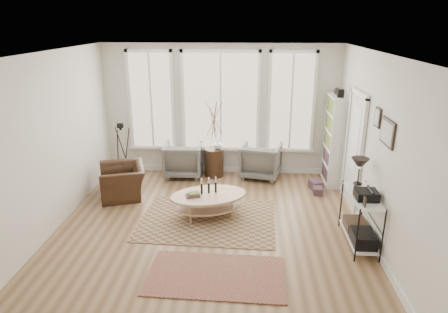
# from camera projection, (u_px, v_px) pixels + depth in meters

# --- Properties ---
(room) EXTENTS (5.50, 5.54, 2.90)m
(room) POSITION_uv_depth(u_px,v_px,m) (211.00, 149.00, 6.32)
(room) COLOR #926E4B
(room) RESTS_ON ground
(bay_window) EXTENTS (4.14, 0.12, 2.24)m
(bay_window) POSITION_uv_depth(u_px,v_px,m) (221.00, 104.00, 8.80)
(bay_window) COLOR tan
(bay_window) RESTS_ON ground
(door) EXTENTS (0.09, 1.06, 2.22)m
(door) POSITION_uv_depth(u_px,v_px,m) (354.00, 148.00, 7.34)
(door) COLOR silver
(door) RESTS_ON ground
(bookcase) EXTENTS (0.31, 0.85, 2.06)m
(bookcase) POSITION_uv_depth(u_px,v_px,m) (334.00, 140.00, 8.41)
(bookcase) COLOR white
(bookcase) RESTS_ON ground
(low_shelf) EXTENTS (0.38, 1.08, 1.30)m
(low_shelf) POSITION_uv_depth(u_px,v_px,m) (361.00, 214.00, 6.18)
(low_shelf) COLOR white
(low_shelf) RESTS_ON ground
(wall_art) EXTENTS (0.04, 0.88, 0.44)m
(wall_art) POSITION_uv_depth(u_px,v_px,m) (385.00, 128.00, 5.75)
(wall_art) COLOR black
(wall_art) RESTS_ON ground
(rug_main) EXTENTS (2.42, 1.86, 0.01)m
(rug_main) POSITION_uv_depth(u_px,v_px,m) (208.00, 220.00, 7.06)
(rug_main) COLOR brown
(rug_main) RESTS_ON ground
(rug_runner) EXTENTS (1.94, 1.13, 0.01)m
(rug_runner) POSITION_uv_depth(u_px,v_px,m) (216.00, 275.00, 5.52)
(rug_runner) COLOR maroon
(rug_runner) RESTS_ON ground
(coffee_table) EXTENTS (1.55, 1.24, 0.62)m
(coffee_table) POSITION_uv_depth(u_px,v_px,m) (208.00, 199.00, 7.10)
(coffee_table) COLOR tan
(coffee_table) RESTS_ON ground
(armchair_left) EXTENTS (0.84, 0.86, 0.77)m
(armchair_left) POSITION_uv_depth(u_px,v_px,m) (184.00, 159.00, 8.98)
(armchair_left) COLOR slate
(armchair_left) RESTS_ON ground
(armchair_right) EXTENTS (1.00, 1.01, 0.77)m
(armchair_right) POSITION_uv_depth(u_px,v_px,m) (261.00, 160.00, 8.90)
(armchair_right) COLOR slate
(armchair_right) RESTS_ON ground
(side_table) EXTENTS (0.43, 0.43, 1.79)m
(side_table) POSITION_uv_depth(u_px,v_px,m) (214.00, 139.00, 8.80)
(side_table) COLOR #382214
(side_table) RESTS_ON ground
(vase) EXTENTS (0.24, 0.24, 0.22)m
(vase) POSITION_uv_depth(u_px,v_px,m) (218.00, 144.00, 8.83)
(vase) COLOR silver
(vase) RESTS_ON side_table
(accent_chair) EXTENTS (1.19, 1.11, 0.63)m
(accent_chair) POSITION_uv_depth(u_px,v_px,m) (123.00, 181.00, 7.95)
(accent_chair) COLOR #382214
(accent_chair) RESTS_ON ground
(tripod_camera) EXTENTS (0.46, 0.46, 1.31)m
(tripod_camera) POSITION_uv_depth(u_px,v_px,m) (123.00, 155.00, 8.56)
(tripod_camera) COLOR black
(tripod_camera) RESTS_ON ground
(book_stack_near) EXTENTS (0.30, 0.34, 0.18)m
(book_stack_near) POSITION_uv_depth(u_px,v_px,m) (316.00, 185.00, 8.34)
(book_stack_near) COLOR maroon
(book_stack_near) RESTS_ON ground
(book_stack_far) EXTENTS (0.20, 0.24, 0.15)m
(book_stack_far) POSITION_uv_depth(u_px,v_px,m) (318.00, 191.00, 8.09)
(book_stack_far) COLOR maroon
(book_stack_far) RESTS_ON ground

